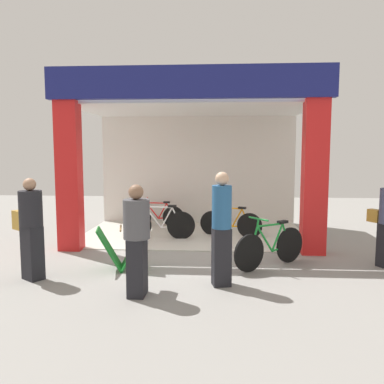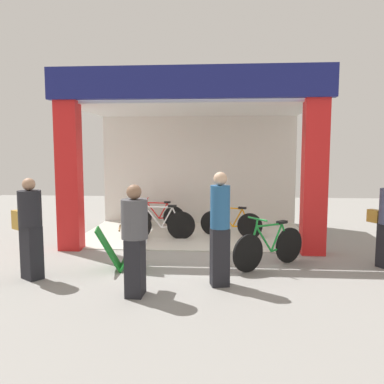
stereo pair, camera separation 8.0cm
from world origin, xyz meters
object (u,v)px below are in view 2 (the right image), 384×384
bicycle_inside_2 (158,216)px  bicycle_parked_0 (270,247)px  pedestrian_1 (135,238)px  pedestrian_3 (220,228)px  pedestrian_0 (30,226)px  bicycle_inside_0 (160,224)px  sandwich_board_sign (120,248)px  bicycle_inside_1 (231,223)px

bicycle_inside_2 → bicycle_parked_0: bearing=-53.1°
pedestrian_1 → pedestrian_3: bearing=22.2°
bicycle_parked_0 → pedestrian_0: pedestrian_0 is taller
pedestrian_1 → pedestrian_3: pedestrian_3 is taller
bicycle_inside_0 → bicycle_inside_2: bearing=101.0°
sandwich_board_sign → pedestrian_0: (-1.32, -0.61, 0.49)m
bicycle_inside_2 → pedestrian_3: bearing=-69.2°
bicycle_parked_0 → sandwich_board_sign: (-2.63, -0.31, 0.01)m
bicycle_inside_0 → sandwich_board_sign: (-0.33, -2.32, 0.00)m
bicycle_inside_0 → sandwich_board_sign: bicycle_inside_0 is taller
bicycle_inside_2 → pedestrian_0: bearing=-107.5°
bicycle_parked_0 → pedestrian_1: size_ratio=0.83×
bicycle_inside_2 → pedestrian_1: size_ratio=0.91×
bicycle_inside_0 → sandwich_board_sign: bearing=-98.2°
bicycle_inside_0 → pedestrian_0: size_ratio=1.02×
bicycle_inside_2 → pedestrian_0: pedestrian_0 is taller
bicycle_inside_1 → bicycle_inside_2: bearing=152.1°
bicycle_parked_0 → pedestrian_0: bearing=-167.0°
bicycle_inside_2 → pedestrian_3: (1.69, -4.46, 0.58)m
sandwich_board_sign → pedestrian_0: bearing=-155.4°
pedestrian_1 → bicycle_parked_0: bearing=35.8°
bicycle_inside_1 → sandwich_board_sign: 3.38m
sandwich_board_sign → pedestrian_1: (0.54, -1.20, 0.46)m
pedestrian_1 → bicycle_inside_2: bearing=95.6°
pedestrian_0 → pedestrian_3: 3.07m
pedestrian_0 → bicycle_inside_1: bearing=45.0°
bicycle_parked_0 → pedestrian_1: pedestrian_1 is taller
bicycle_inside_2 → pedestrian_0: size_ratio=0.88×
sandwich_board_sign → pedestrian_0: 1.53m
bicycle_inside_2 → pedestrian_1: pedestrian_1 is taller
bicycle_inside_1 → bicycle_parked_0: bicycle_parked_0 is taller
pedestrian_1 → pedestrian_0: bearing=162.1°
bicycle_inside_1 → pedestrian_0: (-3.33, -3.32, 0.53)m
pedestrian_0 → bicycle_inside_0: bearing=60.5°
bicycle_inside_0 → pedestrian_1: size_ratio=1.04×
bicycle_inside_0 → pedestrian_3: size_ratio=0.95×
pedestrian_0 → pedestrian_3: bearing=-2.0°
bicycle_inside_2 → sandwich_board_sign: (-0.06, -3.75, 0.05)m
bicycle_inside_2 → bicycle_parked_0: 4.30m
bicycle_parked_0 → bicycle_inside_1: bearing=104.7°
bicycle_inside_0 → pedestrian_0: bearing=-119.5°
bicycle_parked_0 → pedestrian_0: (-3.96, -0.91, 0.49)m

